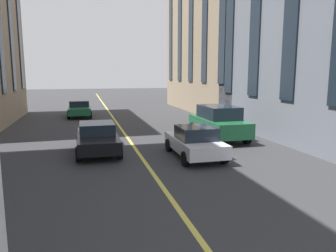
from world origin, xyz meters
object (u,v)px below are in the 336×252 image
Objects in this scene: car_black_mid at (97,137)px; car_green_trailing at (218,122)px; car_green_near at (79,108)px; car_white_oncoming at (195,142)px.

car_black_mid is 6.86m from car_green_trailing.
car_green_near is 14.19m from car_green_trailing.
car_white_oncoming is 4.34m from car_green_trailing.
car_green_trailing is (-11.98, -7.61, 0.27)m from car_green_near.
car_white_oncoming is at bearing -116.74° from car_black_mid.
car_green_trailing is at bearing -36.97° from car_white_oncoming.
car_black_mid is at bearing 63.26° from car_white_oncoming.
car_white_oncoming is 16.23m from car_green_near.
car_green_trailing reaches higher than car_black_mid.
car_green_trailing is at bearing -147.57° from car_green_near.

